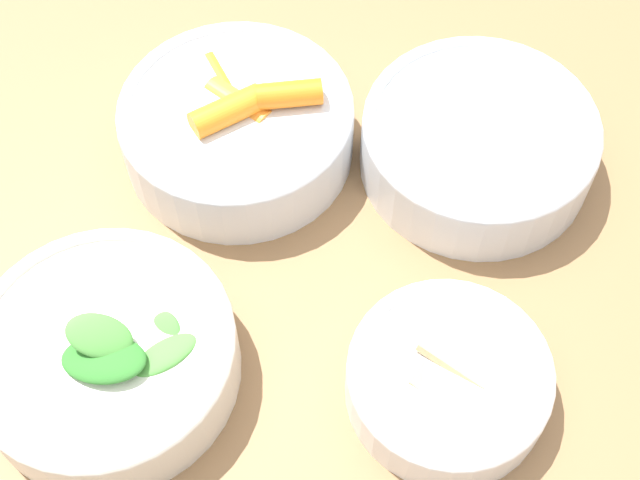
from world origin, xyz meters
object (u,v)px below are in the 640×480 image
at_px(bowl_carrots, 238,125).
at_px(bowl_greens, 107,356).
at_px(bowl_cookies, 448,379).
at_px(bowl_beans_hotdog, 478,145).

distance_m(bowl_carrots, bowl_greens, 0.21).
distance_m(bowl_carrots, bowl_cookies, 0.26).
bearing_deg(bowl_greens, bowl_beans_hotdog, 37.97).
height_order(bowl_beans_hotdog, bowl_cookies, bowl_beans_hotdog).
bearing_deg(bowl_cookies, bowl_carrots, 129.32).
xyz_separation_m(bowl_carrots, bowl_cookies, (0.16, -0.20, -0.01)).
relative_size(bowl_beans_hotdog, bowl_cookies, 1.33).
relative_size(bowl_carrots, bowl_cookies, 1.33).
distance_m(bowl_greens, bowl_cookies, 0.23).
bearing_deg(bowl_cookies, bowl_beans_hotdog, 82.93).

